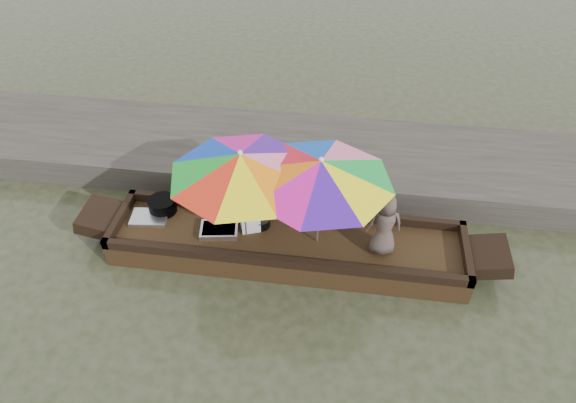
# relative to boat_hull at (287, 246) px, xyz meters

# --- Properties ---
(water) EXTENTS (80.00, 80.00, 0.00)m
(water) POSITION_rel_boat_hull_xyz_m (0.00, 0.00, -0.17)
(water) COLOR #2A311A
(water) RESTS_ON ground
(dock) EXTENTS (22.00, 2.20, 0.50)m
(dock) POSITION_rel_boat_hull_xyz_m (0.00, 2.20, 0.08)
(dock) COLOR #2D2B26
(dock) RESTS_ON ground
(boat_hull) EXTENTS (5.32, 1.20, 0.35)m
(boat_hull) POSITION_rel_boat_hull_xyz_m (0.00, 0.00, 0.00)
(boat_hull) COLOR black
(boat_hull) RESTS_ON water
(cooking_pot) EXTENTS (0.44, 0.44, 0.23)m
(cooking_pot) POSITION_rel_boat_hull_xyz_m (-2.04, 0.33, 0.29)
(cooking_pot) COLOR black
(cooking_pot) RESTS_ON boat_hull
(tray_crayfish) EXTENTS (0.62, 0.47, 0.09)m
(tray_crayfish) POSITION_rel_boat_hull_xyz_m (-1.04, -0.01, 0.22)
(tray_crayfish) COLOR silver
(tray_crayfish) RESTS_ON boat_hull
(tray_scallop) EXTENTS (0.60, 0.45, 0.06)m
(tray_scallop) POSITION_rel_boat_hull_xyz_m (-2.19, 0.12, 0.21)
(tray_scallop) COLOR silver
(tray_scallop) RESTS_ON boat_hull
(charcoal_grill) EXTENTS (0.32, 0.32, 0.15)m
(charcoal_grill) POSITION_rel_boat_hull_xyz_m (-0.46, 0.23, 0.25)
(charcoal_grill) COLOR black
(charcoal_grill) RESTS_ON boat_hull
(supply_bag) EXTENTS (0.34, 0.31, 0.26)m
(supply_bag) POSITION_rel_boat_hull_xyz_m (-0.58, 0.13, 0.30)
(supply_bag) COLOR silver
(supply_bag) RESTS_ON boat_hull
(vendor) EXTENTS (0.55, 0.40, 1.02)m
(vendor) POSITION_rel_boat_hull_xyz_m (1.39, -0.04, 0.69)
(vendor) COLOR #4A3D38
(vendor) RESTS_ON boat_hull
(umbrella_bow) EXTENTS (2.29, 2.29, 1.55)m
(umbrella_bow) POSITION_rel_boat_hull_xyz_m (-0.62, 0.00, 0.95)
(umbrella_bow) COLOR pink
(umbrella_bow) RESTS_ON boat_hull
(umbrella_stern) EXTENTS (2.30, 2.30, 1.55)m
(umbrella_stern) POSITION_rel_boat_hull_xyz_m (0.45, 0.00, 0.95)
(umbrella_stern) COLOR green
(umbrella_stern) RESTS_ON boat_hull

